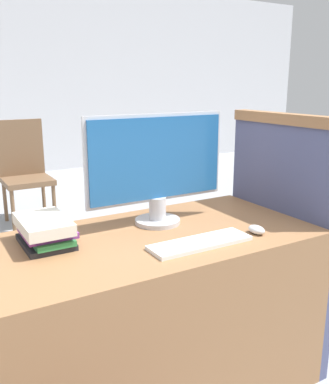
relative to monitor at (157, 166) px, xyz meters
name	(u,v)px	position (x,y,z in m)	size (l,w,h in m)	color
desk	(149,317)	(-0.12, -0.13, -0.63)	(1.41, 0.70, 0.73)	#8C603D
carrel_divider	(279,235)	(0.61, -0.14, -0.38)	(0.07, 0.67, 1.20)	#474C70
monitor	(157,166)	(0.00, 0.00, 0.00)	(0.65, 0.20, 0.48)	#B7B7BC
keyboard	(200,243)	(0.01, -0.31, -0.25)	(0.42, 0.13, 0.02)	white
mouse	(257,230)	(0.29, -0.33, -0.24)	(0.05, 0.08, 0.04)	silver
book_stack	(45,231)	(-0.50, -0.01, -0.20)	(0.19, 0.29, 0.11)	#232328
far_chair	(24,168)	(-0.01, 2.62, -0.46)	(0.44, 0.44, 0.99)	brown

